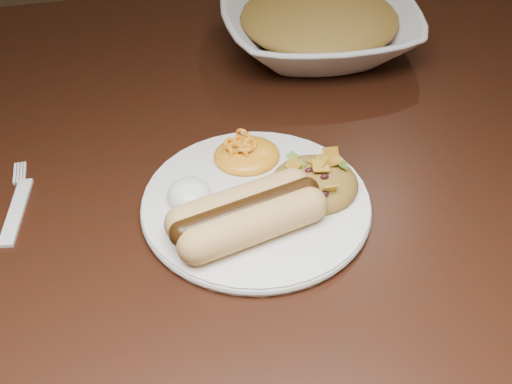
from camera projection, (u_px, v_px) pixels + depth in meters
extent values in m
cube|color=black|center=(171.00, 163.00, 0.72)|extent=(1.60, 0.90, 0.04)
cylinder|color=black|center=(479.00, 143.00, 1.37)|extent=(0.07, 0.07, 0.71)
cylinder|color=white|center=(256.00, 203.00, 0.63)|extent=(0.28, 0.28, 0.01)
cylinder|color=#DD9656|center=(251.00, 225.00, 0.57)|extent=(0.13, 0.06, 0.04)
cylinder|color=#DD9656|center=(243.00, 203.00, 0.59)|extent=(0.13, 0.06, 0.04)
cylinder|color=#4B270C|center=(247.00, 211.00, 0.58)|extent=(0.14, 0.06, 0.03)
ellipsoid|color=gold|center=(247.00, 148.00, 0.67)|extent=(0.09, 0.08, 0.03)
ellipsoid|color=white|center=(189.00, 190.00, 0.62)|extent=(0.05, 0.05, 0.03)
ellipsoid|color=#A23114|center=(315.00, 180.00, 0.63)|extent=(0.09, 0.09, 0.04)
cube|color=silver|center=(16.00, 211.00, 0.63)|extent=(0.04, 0.13, 0.00)
imported|color=silver|center=(318.00, 28.00, 0.87)|extent=(0.30, 0.30, 0.07)
ellipsoid|color=#A23114|center=(319.00, 18.00, 0.85)|extent=(0.30, 0.30, 0.06)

